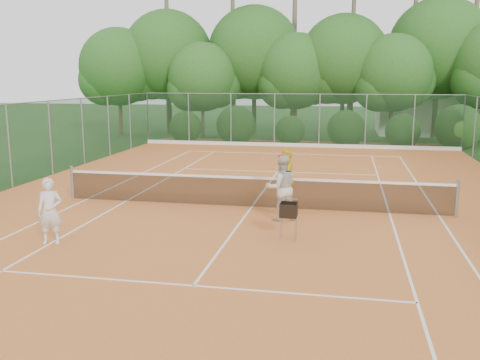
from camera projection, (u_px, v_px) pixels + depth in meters
name	position (u px, v px, depth m)	size (l,w,h in m)	color
ground	(251.00, 208.00, 16.40)	(120.00, 120.00, 0.00)	#204819
clay_court	(251.00, 208.00, 16.40)	(18.00, 36.00, 0.02)	#CC6F2F
club_building	(436.00, 113.00, 37.53)	(8.00, 5.00, 3.00)	beige
tennis_net	(251.00, 191.00, 16.30)	(11.97, 0.10, 1.10)	gray
player_white	(50.00, 211.00, 12.70)	(0.58, 0.38, 1.59)	silver
player_center_grp	(281.00, 187.00, 14.81)	(1.10, 1.00, 1.87)	beige
player_yellow	(287.00, 180.00, 15.89)	(1.10, 0.46, 1.87)	yellow
ball_hopper	(289.00, 211.00, 13.03)	(0.40, 0.40, 0.92)	gray
stray_ball_a	(304.00, 153.00, 28.03)	(0.07, 0.07, 0.07)	gold
stray_ball_b	(262.00, 158.00, 26.10)	(0.07, 0.07, 0.07)	#E5EF37
stray_ball_c	(379.00, 167.00, 23.55)	(0.07, 0.07, 0.07)	yellow
court_markings	(251.00, 207.00, 16.40)	(11.03, 23.83, 0.01)	white
fence_back	(297.00, 120.00, 30.56)	(18.07, 0.07, 3.00)	#19381E
tropical_treeline	(327.00, 59.00, 34.64)	(32.10, 8.49, 15.03)	brown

